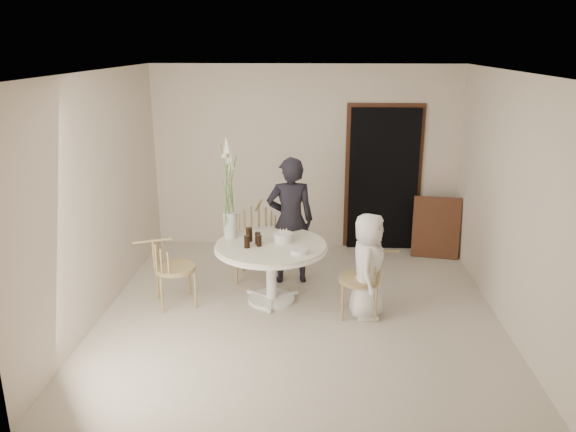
{
  "coord_description": "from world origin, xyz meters",
  "views": [
    {
      "loc": [
        0.18,
        -5.91,
        3.0
      ],
      "look_at": [
        -0.15,
        0.3,
        1.06
      ],
      "focal_mm": 35.0,
      "sensor_mm": 36.0,
      "label": 1
    }
  ],
  "objects_px": {
    "chair_right": "(370,273)",
    "flower_vase": "(229,199)",
    "table": "(271,253)",
    "girl": "(290,221)",
    "chair_far": "(257,231)",
    "birthday_cake": "(283,237)",
    "chair_left": "(164,262)",
    "boy": "(368,266)"
  },
  "relations": [
    {
      "from": "table",
      "to": "birthday_cake",
      "type": "relative_size",
      "value": 5.92
    },
    {
      "from": "chair_right",
      "to": "boy",
      "type": "relative_size",
      "value": 0.65
    },
    {
      "from": "chair_far",
      "to": "flower_vase",
      "type": "relative_size",
      "value": 0.77
    },
    {
      "from": "girl",
      "to": "chair_left",
      "type": "bearing_deg",
      "value": 21.18
    },
    {
      "from": "table",
      "to": "chair_far",
      "type": "bearing_deg",
      "value": 107.3
    },
    {
      "from": "chair_far",
      "to": "boy",
      "type": "height_order",
      "value": "boy"
    },
    {
      "from": "chair_left",
      "to": "chair_far",
      "type": "bearing_deg",
      "value": -68.18
    },
    {
      "from": "birthday_cake",
      "to": "flower_vase",
      "type": "relative_size",
      "value": 0.18
    },
    {
      "from": "chair_right",
      "to": "chair_far",
      "type": "bearing_deg",
      "value": -126.99
    },
    {
      "from": "chair_left",
      "to": "boy",
      "type": "relative_size",
      "value": 0.69
    },
    {
      "from": "birthday_cake",
      "to": "flower_vase",
      "type": "height_order",
      "value": "flower_vase"
    },
    {
      "from": "chair_far",
      "to": "chair_right",
      "type": "distance_m",
      "value": 1.76
    },
    {
      "from": "boy",
      "to": "birthday_cake",
      "type": "height_order",
      "value": "boy"
    },
    {
      "from": "chair_far",
      "to": "girl",
      "type": "xyz_separation_m",
      "value": [
        0.44,
        -0.18,
        0.21
      ]
    },
    {
      "from": "chair_right",
      "to": "flower_vase",
      "type": "height_order",
      "value": "flower_vase"
    },
    {
      "from": "chair_far",
      "to": "flower_vase",
      "type": "distance_m",
      "value": 0.87
    },
    {
      "from": "chair_far",
      "to": "flower_vase",
      "type": "height_order",
      "value": "flower_vase"
    },
    {
      "from": "chair_right",
      "to": "flower_vase",
      "type": "bearing_deg",
      "value": -105.94
    },
    {
      "from": "boy",
      "to": "flower_vase",
      "type": "height_order",
      "value": "flower_vase"
    },
    {
      "from": "chair_right",
      "to": "girl",
      "type": "relative_size",
      "value": 0.48
    },
    {
      "from": "table",
      "to": "birthday_cake",
      "type": "distance_m",
      "value": 0.23
    },
    {
      "from": "table",
      "to": "flower_vase",
      "type": "xyz_separation_m",
      "value": [
        -0.51,
        0.21,
        0.59
      ]
    },
    {
      "from": "chair_left",
      "to": "flower_vase",
      "type": "xyz_separation_m",
      "value": [
        0.72,
        0.39,
        0.66
      ]
    },
    {
      "from": "chair_left",
      "to": "birthday_cake",
      "type": "height_order",
      "value": "birthday_cake"
    },
    {
      "from": "flower_vase",
      "to": "girl",
      "type": "bearing_deg",
      "value": 29.4
    },
    {
      "from": "table",
      "to": "chair_right",
      "type": "distance_m",
      "value": 1.18
    },
    {
      "from": "chair_left",
      "to": "birthday_cake",
      "type": "distance_m",
      "value": 1.42
    },
    {
      "from": "chair_far",
      "to": "table",
      "type": "bearing_deg",
      "value": -69.15
    },
    {
      "from": "chair_far",
      "to": "boy",
      "type": "xyz_separation_m",
      "value": [
        1.35,
        -1.12,
        -0.01
      ]
    },
    {
      "from": "chair_right",
      "to": "flower_vase",
      "type": "xyz_separation_m",
      "value": [
        -1.64,
        0.51,
        0.69
      ]
    },
    {
      "from": "table",
      "to": "girl",
      "type": "distance_m",
      "value": 0.67
    },
    {
      "from": "chair_right",
      "to": "table",
      "type": "bearing_deg",
      "value": -103.45
    },
    {
      "from": "table",
      "to": "birthday_cake",
      "type": "bearing_deg",
      "value": 30.22
    },
    {
      "from": "chair_far",
      "to": "chair_right",
      "type": "xyz_separation_m",
      "value": [
        1.38,
        -1.09,
        -0.1
      ]
    },
    {
      "from": "girl",
      "to": "chair_far",
      "type": "bearing_deg",
      "value": -30.14
    },
    {
      "from": "girl",
      "to": "flower_vase",
      "type": "relative_size",
      "value": 1.33
    },
    {
      "from": "chair_left",
      "to": "girl",
      "type": "height_order",
      "value": "girl"
    },
    {
      "from": "chair_right",
      "to": "birthday_cake",
      "type": "relative_size",
      "value": 3.55
    },
    {
      "from": "table",
      "to": "chair_right",
      "type": "bearing_deg",
      "value": -14.75
    },
    {
      "from": "table",
      "to": "birthday_cake",
      "type": "height_order",
      "value": "birthday_cake"
    },
    {
      "from": "birthday_cake",
      "to": "flower_vase",
      "type": "distance_m",
      "value": 0.78
    },
    {
      "from": "chair_left",
      "to": "boy",
      "type": "xyz_separation_m",
      "value": [
        2.34,
        -0.15,
        0.07
      ]
    }
  ]
}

